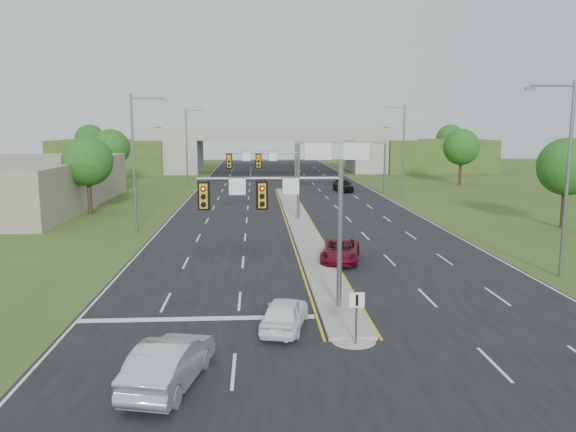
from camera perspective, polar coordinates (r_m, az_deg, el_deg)
The scene contains 27 objects.
ground at distance 26.88m, azimuth 5.18°, elevation -9.42°, with size 240.00×240.00×0.00m, color #374B1B.
road at distance 60.91m, azimuth 0.33°, elevation 1.09°, with size 24.00×160.00×0.02m, color black.
median at distance 49.08m, azimuth 1.23°, elevation -0.77°, with size 2.00×54.00×0.16m, color gray.
median_nose at distance 23.13m, azimuth 6.67°, elevation -12.32°, with size 2.00×2.00×0.16m, color gray.
lane_markings at distance 54.87m, azimuth 0.11°, elevation 0.21°, with size 23.72×160.00×0.01m.
signal_mast_near at distance 25.45m, azimuth 0.31°, elevation 0.52°, with size 6.62×0.60×7.00m.
signal_mast_far at distance 50.29m, azimuth -1.51°, elevation 4.78°, with size 6.62×0.60×7.00m.
keep_right_sign at distance 22.16m, azimuth 6.98°, elevation -9.40°, with size 0.60×0.13×2.20m.
sign_gantry at distance 70.98m, azimuth 5.25°, elevation 6.43°, with size 11.58×0.44×6.67m.
overpass at distance 105.38m, azimuth -1.24°, elevation 6.42°, with size 80.00×14.00×8.10m.
lightpole_l_mid at distance 46.23m, azimuth -15.18°, elevation 5.80°, with size 2.85×0.25×11.00m.
lightpole_l_far at distance 80.78m, azimuth -10.12°, elevation 7.27°, with size 2.85×0.25×11.00m.
lightpole_r_near at distance 34.81m, azimuth 26.29°, elevation 4.19°, with size 2.85×0.25×11.00m.
lightpole_r_far at distance 67.46m, azimuth 11.49°, elevation 6.89°, with size 2.85×0.25×11.00m.
tree_l_near at distance 57.60m, azimuth -19.68°, elevation 5.26°, with size 4.80×4.80×7.60m.
tree_l_mid at distance 82.74m, azimuth -17.54°, elevation 6.61°, with size 5.20×5.20×8.12m.
tree_r_near at distance 52.18m, azimuth 26.48°, elevation 4.49°, with size 4.80×4.80×7.60m.
tree_r_mid at distance 85.63m, azimuth 17.20°, elevation 6.70°, with size 5.20×5.20×8.12m.
tree_back_a at distance 124.01m, azimuth -19.48°, elevation 7.37°, with size 6.00×6.00×8.85m.
tree_back_b at distance 120.92m, azimuth -13.03°, elevation 7.47°, with size 5.60×5.60×8.32m.
tree_back_c at distance 122.44m, azimuth 9.91°, elevation 7.58°, with size 5.60×5.60×8.32m.
tree_back_d at distance 126.36m, azimuth 16.16°, elevation 7.55°, with size 6.00×6.00×8.85m.
commercial_building at distance 65.90m, azimuth -26.72°, elevation 2.90°, with size 18.00×30.00×5.00m, color gray.
car_white at distance 24.07m, azimuth -0.34°, elevation -9.84°, with size 1.63×4.05×1.38m, color white.
car_silver at distance 19.56m, azimuth -11.93°, elevation -14.31°, with size 1.69×4.86×1.60m, color #B5B6BD.
car_far_a at distance 35.85m, azimuth 5.36°, elevation -3.52°, with size 2.27×4.93×1.37m, color #5F091B.
car_far_c at distance 74.38m, azimuth 5.63°, elevation 3.15°, with size 1.94×4.82×1.64m, color black.
Camera 1 is at (-3.87, -25.19, 8.54)m, focal length 35.00 mm.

